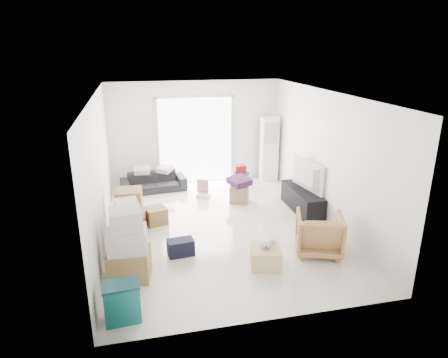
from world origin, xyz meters
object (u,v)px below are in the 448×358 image
Objects in this scene: television at (303,186)px; sofa at (153,179)px; ac_tower at (269,149)px; storage_bins at (122,302)px; kids_table at (240,172)px; armchair at (319,232)px; tv_console at (302,200)px; ottoman at (239,194)px; wood_crate at (266,257)px.

television is 0.71× the size of sofa.
sofa is at bearing -177.26° from ac_tower.
kids_table reaches higher than storage_bins.
armchair reaches higher than storage_bins.
kids_table is (2.91, 4.72, 0.16)m from storage_bins.
television is at bearing -88.70° from ac_tower.
tv_console is at bearing -60.19° from kids_table.
tv_console is 1.49m from ottoman.
tv_console is 2.99× the size of wood_crate.
ottoman is at bearing -105.73° from kids_table.
television is 2.03× the size of storage_bins.
tv_console is 2.63× the size of storage_bins.
armchair is (-0.44, -4.06, -0.47)m from ac_tower.
ac_tower reaches higher than tv_console.
tv_console is 0.32m from television.
ac_tower is 3.19m from sofa.
armchair is at bearing 155.55° from television.
armchair reaches higher than tv_console.
tv_console is at bearing -88.70° from ac_tower.
tv_console is 3.79m from sofa.
ottoman is at bearing 55.15° from storage_bins.
sofa is (-3.18, 2.05, -0.25)m from television.
wood_crate is (-0.31, -2.91, -0.04)m from ottoman.
sofa reaches higher than tv_console.
ac_tower is 4.61m from wood_crate.
television reaches higher than storage_bins.
sofa is at bearing 47.60° from television.
tv_console is 0.92× the size of sofa.
sofa is at bearing 171.73° from kids_table.
wood_crate is (-1.07, -0.24, -0.24)m from armchair.
ac_tower is at bearing -76.08° from armchair.
ottoman is at bearing 47.31° from television.
armchair is 1.98× the size of ottoman.
kids_table is at bearing 119.81° from tv_console.
storage_bins is at bearing 117.87° from television.
kids_table is (2.19, -0.32, 0.13)m from sofa.
tv_console is at bearing -84.66° from armchair.
tv_console is 1.83× the size of armchair.
ac_tower is 4.11m from armchair.
ottoman is 0.66× the size of kids_table.
storage_bins is (-3.90, -3.00, -0.29)m from television.
ottoman is 0.82× the size of wood_crate.
television is 4.93m from storage_bins.
television is at bearing 37.54° from storage_bins.
television reaches higher than sofa.
armchair is 1.63× the size of wood_crate.
tv_console is at bearing 53.32° from wood_crate.
television is at bearing 90.00° from tv_console.
sofa is 4.75m from armchair.
television is 1.41× the size of armchair.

